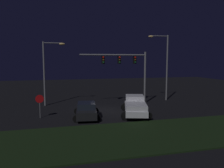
# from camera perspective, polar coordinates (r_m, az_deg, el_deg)

# --- Properties ---
(ground_plane) EXTENTS (80.00, 80.00, 0.00)m
(ground_plane) POSITION_cam_1_polar(r_m,az_deg,el_deg) (24.42, -2.19, -6.74)
(ground_plane) COLOR black
(grass_median) EXTENTS (22.29, 6.70, 0.10)m
(grass_median) POSITION_cam_1_polar(r_m,az_deg,el_deg) (16.19, 4.54, -13.37)
(grass_median) COLOR black
(grass_median) RESTS_ON ground_plane
(pickup_truck) EXTENTS (3.89, 5.75, 1.80)m
(pickup_truck) POSITION_cam_1_polar(r_m,az_deg,el_deg) (22.28, 6.02, -5.41)
(pickup_truck) COLOR silver
(pickup_truck) RESTS_ON ground_plane
(car_sedan) EXTENTS (2.82, 4.58, 1.51)m
(car_sedan) POSITION_cam_1_polar(r_m,az_deg,el_deg) (21.17, -6.65, -6.75)
(car_sedan) COLOR black
(car_sedan) RESTS_ON ground_plane
(traffic_signal_gantry) EXTENTS (8.32, 0.56, 6.50)m
(traffic_signal_gantry) POSITION_cam_1_polar(r_m,az_deg,el_deg) (27.20, 3.81, 4.99)
(traffic_signal_gantry) COLOR slate
(traffic_signal_gantry) RESTS_ON ground_plane
(street_lamp_left) EXTENTS (2.61, 0.44, 7.64)m
(street_lamp_left) POSITION_cam_1_polar(r_m,az_deg,el_deg) (27.38, -16.08, 4.67)
(street_lamp_left) COLOR slate
(street_lamp_left) RESTS_ON ground_plane
(street_lamp_right) EXTENTS (2.90, 0.44, 8.80)m
(street_lamp_right) POSITION_cam_1_polar(r_m,az_deg,el_deg) (30.59, 13.16, 6.12)
(street_lamp_right) COLOR slate
(street_lamp_right) RESTS_ON ground_plane
(stop_sign) EXTENTS (0.76, 0.08, 2.23)m
(stop_sign) POSITION_cam_1_polar(r_m,az_deg,el_deg) (21.83, -18.22, -4.42)
(stop_sign) COLOR slate
(stop_sign) RESTS_ON ground_plane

